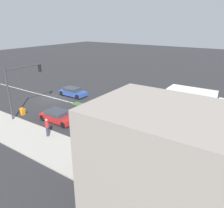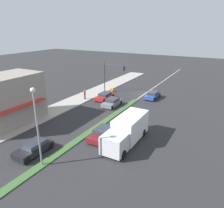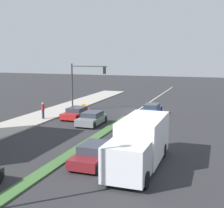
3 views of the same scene
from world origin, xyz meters
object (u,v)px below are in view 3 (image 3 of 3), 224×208
(sedan_maroon, at_px, (94,154))
(suv_grey, at_px, (92,119))
(pedestrian, at_px, (43,110))
(hatchback_red, at_px, (76,113))
(delivery_truck, at_px, (140,142))
(coupe_blue, at_px, (151,109))
(warning_aframe_sign, at_px, (84,107))
(traffic_signal_main, at_px, (83,79))

(sedan_maroon, bearing_deg, suv_grey, -66.53)
(pedestrian, bearing_deg, suv_grey, 174.78)
(hatchback_red, height_order, sedan_maroon, sedan_maroon)
(delivery_truck, bearing_deg, coupe_blue, -80.41)
(pedestrian, bearing_deg, sedan_maroon, 133.60)
(warning_aframe_sign, distance_m, suv_grey, 7.94)
(suv_grey, bearing_deg, pedestrian, -5.22)
(pedestrian, bearing_deg, delivery_truck, 142.36)
(traffic_signal_main, bearing_deg, warning_aframe_sign, -92.02)
(suv_grey, height_order, coupe_blue, suv_grey)
(pedestrian, relative_size, hatchback_red, 0.43)
(delivery_truck, height_order, sedan_maroon, delivery_truck)
(coupe_blue, relative_size, sedan_maroon, 1.02)
(pedestrian, distance_m, coupe_blue, 12.11)
(delivery_truck, relative_size, sedan_maroon, 1.91)
(sedan_maroon, bearing_deg, hatchback_red, -60.04)
(warning_aframe_sign, height_order, hatchback_red, hatchback_red)
(warning_aframe_sign, bearing_deg, delivery_truck, 124.17)
(pedestrian, relative_size, warning_aframe_sign, 2.04)
(coupe_blue, bearing_deg, sedan_maroon, 90.00)
(warning_aframe_sign, bearing_deg, suv_grey, 119.53)
(pedestrian, height_order, suv_grey, pedestrian)
(delivery_truck, bearing_deg, sedan_maroon, 13.47)
(suv_grey, distance_m, coupe_blue, 8.36)
(warning_aframe_sign, bearing_deg, traffic_signal_main, 87.98)
(pedestrian, relative_size, suv_grey, 0.45)
(warning_aframe_sign, distance_m, hatchback_red, 4.69)
(pedestrian, bearing_deg, coupe_blue, -147.04)
(traffic_signal_main, height_order, coupe_blue, traffic_signal_main)
(sedan_maroon, bearing_deg, warning_aframe_sign, -64.00)
(warning_aframe_sign, xyz_separation_m, delivery_truck, (-11.12, 16.38, 1.04))
(hatchback_red, bearing_deg, delivery_truck, 130.23)
(suv_grey, xyz_separation_m, sedan_maroon, (-4.40, 10.14, 0.01))
(traffic_signal_main, bearing_deg, coupe_blue, -176.81)
(sedan_maroon, bearing_deg, delivery_truck, -166.53)
(traffic_signal_main, distance_m, warning_aframe_sign, 3.48)
(traffic_signal_main, bearing_deg, hatchback_red, 104.69)
(hatchback_red, xyz_separation_m, coupe_blue, (-7.20, -4.75, 0.01))
(hatchback_red, height_order, suv_grey, suv_grey)
(traffic_signal_main, distance_m, hatchback_red, 5.54)
(delivery_truck, bearing_deg, hatchback_red, -49.77)
(delivery_truck, bearing_deg, suv_grey, -52.74)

